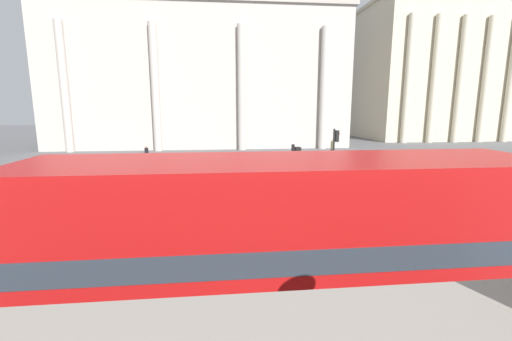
# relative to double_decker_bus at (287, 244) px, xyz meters

# --- Properties ---
(double_decker_bus) EXTENTS (10.06, 2.70, 3.91)m
(double_decker_bus) POSITION_rel_double_decker_bus_xyz_m (0.00, 0.00, 0.00)
(double_decker_bus) COLOR black
(double_decker_bus) RESTS_ON ground_plane
(plaza_building_left) EXTENTS (36.48, 15.26, 16.86)m
(plaza_building_left) POSITION_rel_double_decker_bus_xyz_m (-3.48, 40.84, 6.23)
(plaza_building_left) COLOR #BCB2A8
(plaza_building_left) RESTS_ON ground_plane
(plaza_building_right) EXTENTS (24.33, 16.21, 20.55)m
(plaza_building_right) POSITION_rel_double_decker_bus_xyz_m (33.69, 46.77, 8.07)
(plaza_building_right) COLOR beige
(plaza_building_right) RESTS_ON ground_plane
(traffic_light_near) EXTENTS (0.42, 0.24, 3.56)m
(traffic_light_near) POSITION_rel_double_decker_bus_xyz_m (1.43, 5.85, 0.13)
(traffic_light_near) COLOR black
(traffic_light_near) RESTS_ON ground_plane
(traffic_light_mid) EXTENTS (0.42, 0.24, 3.60)m
(traffic_light_mid) POSITION_rel_double_decker_bus_xyz_m (5.72, 13.90, 0.16)
(traffic_light_mid) COLOR black
(traffic_light_mid) RESTS_ON ground_plane
(pedestrian_grey) EXTENTS (0.32, 0.32, 1.59)m
(pedestrian_grey) POSITION_rel_double_decker_bus_xyz_m (3.49, 10.88, -1.29)
(pedestrian_grey) COLOR #282B33
(pedestrian_grey) RESTS_ON ground_plane
(pedestrian_black) EXTENTS (0.32, 0.32, 1.70)m
(pedestrian_black) POSITION_rel_double_decker_bus_xyz_m (-7.52, 23.42, -1.22)
(pedestrian_black) COLOR #282B33
(pedestrian_black) RESTS_ON ground_plane
(pedestrian_olive) EXTENTS (0.32, 0.32, 1.81)m
(pedestrian_olive) POSITION_rel_double_decker_bus_xyz_m (9.63, 25.90, -1.15)
(pedestrian_olive) COLOR #282B33
(pedestrian_olive) RESTS_ON ground_plane
(pedestrian_blue) EXTENTS (0.32, 0.32, 1.73)m
(pedestrian_blue) POSITION_rel_double_decker_bus_xyz_m (2.84, 6.15, -1.20)
(pedestrian_blue) COLOR #282B33
(pedestrian_blue) RESTS_ON ground_plane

